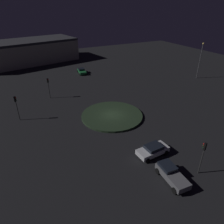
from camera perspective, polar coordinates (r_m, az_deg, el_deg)
The scene contains 10 objects.
ground_plane at distance 35.87m, azimuth -0.00°, elevation -1.17°, with size 117.73×117.73×0.00m, color black.
roundabout_island at distance 35.79m, azimuth -0.00°, elevation -0.94°, with size 10.62×10.62×0.33m, color #263823.
car_grey at distance 24.68m, azimuth 16.20°, elevation -16.28°, with size 2.20×4.34×1.47m.
car_white at distance 27.51m, azimuth 11.30°, elevation -10.28°, with size 4.30×2.24×1.40m.
car_green at distance 58.67m, azimuth -8.42°, elevation 11.21°, with size 2.40×4.46×1.31m.
traffic_light_southeast at distance 43.50m, azimuth -17.29°, elevation 7.38°, with size 0.37×0.40×4.27m.
traffic_light_north at distance 25.10m, azimuth 24.01°, elevation -10.19°, with size 0.33×0.38×4.29m.
traffic_light_southeast_near at distance 36.76m, azimuth -25.08°, elevation 2.15°, with size 0.39×0.36×4.35m.
streetlamp_west at distance 57.49m, azimuth 23.36°, elevation 13.73°, with size 0.44×0.44×8.91m.
store_building at distance 73.92m, azimuth -22.54°, elevation 15.24°, with size 32.23×18.10×7.02m.
Camera 1 is at (14.31, 27.74, 17.67)m, focal length 32.90 mm.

